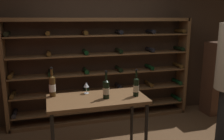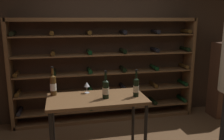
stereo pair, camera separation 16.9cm
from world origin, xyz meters
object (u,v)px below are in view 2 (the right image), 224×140
object	(u,v)px
wine_bottle_green_slim	(53,85)
display_cabinet	(224,80)
wine_bottle_gold_foil	(106,89)
wine_rack	(107,71)
tasting_table	(97,105)
wine_bottle_amber_reserve	(136,87)
wine_glass_stemmed_left	(87,85)

from	to	relation	value
wine_bottle_green_slim	display_cabinet	bearing A→B (deg)	13.68
wine_bottle_green_slim	wine_bottle_gold_foil	size ratio (longest dim) A/B	1.08
wine_rack	wine_bottle_gold_foil	bearing A→B (deg)	-101.73
tasting_table	display_cabinet	world-z (taller)	display_cabinet
display_cabinet	wine_bottle_amber_reserve	xyz separation A→B (m)	(-2.13, -1.05, 0.30)
tasting_table	wine_bottle_gold_foil	bearing A→B (deg)	-27.00
wine_rack	wine_glass_stemmed_left	world-z (taller)	wine_rack
wine_bottle_gold_foil	wine_glass_stemmed_left	size ratio (longest dim) A/B	2.35
display_cabinet	wine_bottle_green_slim	distance (m)	3.29
wine_glass_stemmed_left	wine_rack	bearing A→B (deg)	65.71
tasting_table	wine_bottle_gold_foil	distance (m)	0.25
wine_bottle_amber_reserve	wine_rack	bearing A→B (deg)	94.93
wine_glass_stemmed_left	tasting_table	bearing A→B (deg)	-64.09
wine_bottle_green_slim	wine_bottle_gold_foil	distance (m)	0.70
wine_bottle_gold_foil	wine_glass_stemmed_left	world-z (taller)	wine_bottle_gold_foil
display_cabinet	wine_glass_stemmed_left	world-z (taller)	display_cabinet
wine_bottle_amber_reserve	wine_bottle_gold_foil	bearing A→B (deg)	177.66
wine_rack	wine_bottle_gold_foil	distance (m)	1.38
wine_rack	wine_glass_stemmed_left	bearing A→B (deg)	-114.29
wine_rack	wine_bottle_green_slim	xyz separation A→B (m)	(-0.93, -1.08, 0.10)
wine_bottle_gold_foil	wine_bottle_green_slim	bearing A→B (deg)	157.84
wine_bottle_green_slim	wine_bottle_amber_reserve	world-z (taller)	wine_bottle_green_slim
display_cabinet	wine_bottle_amber_reserve	bearing A→B (deg)	-153.69
wine_rack	wine_bottle_amber_reserve	xyz separation A→B (m)	(0.12, -1.36, 0.08)
wine_bottle_amber_reserve	wine_glass_stemmed_left	world-z (taller)	wine_bottle_amber_reserve
wine_bottle_amber_reserve	wine_glass_stemmed_left	distance (m)	0.67
display_cabinet	wine_bottle_gold_foil	world-z (taller)	display_cabinet
wine_rack	wine_bottle_gold_foil	world-z (taller)	wine_rack
display_cabinet	wine_bottle_gold_foil	distance (m)	2.75
tasting_table	wine_glass_stemmed_left	distance (m)	0.32
wine_rack	tasting_table	bearing A→B (deg)	-106.57
display_cabinet	wine_rack	bearing A→B (deg)	172.23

